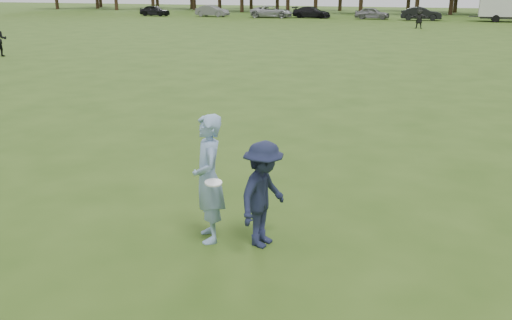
# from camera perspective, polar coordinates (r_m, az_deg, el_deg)

# --- Properties ---
(ground) EXTENTS (200.00, 200.00, 0.00)m
(ground) POSITION_cam_1_polar(r_m,az_deg,el_deg) (8.82, 0.15, -9.16)
(ground) COLOR #2D4A14
(ground) RESTS_ON ground
(thrower) EXTENTS (0.83, 0.92, 2.11)m
(thrower) POSITION_cam_1_polar(r_m,az_deg,el_deg) (8.72, -5.03, -1.98)
(thrower) COLOR #819EC7
(thrower) RESTS_ON ground
(defender) EXTENTS (0.87, 1.23, 1.74)m
(defender) POSITION_cam_1_polar(r_m,az_deg,el_deg) (8.56, 0.77, -3.65)
(defender) COLOR #191E38
(defender) RESTS_ON ground
(player_far_d) EXTENTS (1.79, 0.63, 1.91)m
(player_far_d) POSITION_cam_1_polar(r_m,az_deg,el_deg) (55.69, 16.81, 14.10)
(player_far_d) COLOR #262626
(player_far_d) RESTS_ON ground
(car_a) EXTENTS (4.27, 2.10, 1.40)m
(car_a) POSITION_cam_1_polar(r_m,az_deg,el_deg) (76.19, -10.61, 15.21)
(car_a) COLOR black
(car_a) RESTS_ON ground
(car_b) EXTENTS (4.53, 1.98, 1.45)m
(car_b) POSITION_cam_1_polar(r_m,az_deg,el_deg) (73.45, -4.63, 15.37)
(car_b) COLOR slate
(car_b) RESTS_ON ground
(car_c) EXTENTS (5.57, 2.98, 1.49)m
(car_c) POSITION_cam_1_polar(r_m,az_deg,el_deg) (70.93, 1.66, 15.34)
(car_c) COLOR #9F9FA3
(car_c) RESTS_ON ground
(car_d) EXTENTS (4.94, 2.39, 1.39)m
(car_d) POSITION_cam_1_polar(r_m,az_deg,el_deg) (70.69, 5.89, 15.21)
(car_d) COLOR black
(car_d) RESTS_ON ground
(car_e) EXTENTS (4.21, 1.83, 1.41)m
(car_e) POSITION_cam_1_polar(r_m,az_deg,el_deg) (69.21, 12.15, 14.87)
(car_e) COLOR slate
(car_e) RESTS_ON ground
(car_f) EXTENTS (4.75, 2.00, 1.53)m
(car_f) POSITION_cam_1_polar(r_m,az_deg,el_deg) (68.31, 16.98, 14.51)
(car_f) COLOR black
(car_f) RESTS_ON ground
(disc_in_play) EXTENTS (0.28, 0.28, 0.06)m
(disc_in_play) POSITION_cam_1_polar(r_m,az_deg,el_deg) (8.33, -4.51, -2.40)
(disc_in_play) COLOR white
(disc_in_play) RESTS_ON ground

